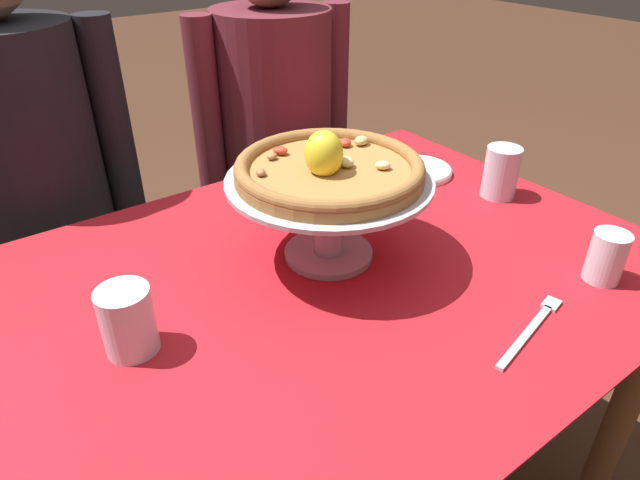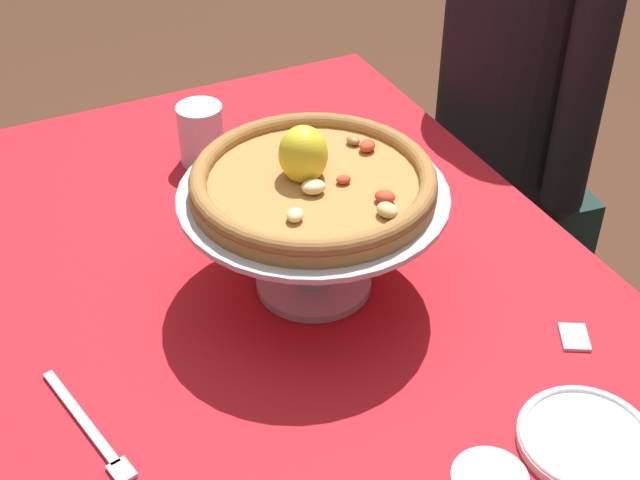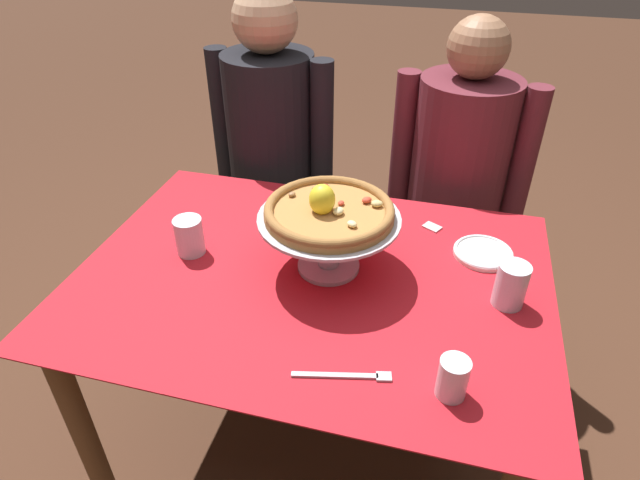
{
  "view_description": "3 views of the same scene",
  "coord_description": "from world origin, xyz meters",
  "views": [
    {
      "loc": [
        -0.49,
        -0.64,
        1.28
      ],
      "look_at": [
        0.04,
        0.07,
        0.73
      ],
      "focal_mm": 30.94,
      "sensor_mm": 36.0,
      "label": 1
    },
    {
      "loc": [
        0.89,
        -0.36,
        1.52
      ],
      "look_at": [
        -0.0,
        0.07,
        0.76
      ],
      "focal_mm": 49.16,
      "sensor_mm": 36.0,
      "label": 2
    },
    {
      "loc": [
        0.3,
        -1.05,
        1.58
      ],
      "look_at": [
        0.01,
        0.04,
        0.8
      ],
      "focal_mm": 30.01,
      "sensor_mm": 36.0,
      "label": 3
    }
  ],
  "objects": [
    {
      "name": "dining_table",
      "position": [
        0.0,
        0.0,
        0.61
      ],
      "size": [
        1.22,
        0.89,
        0.71
      ],
      "color": "brown",
      "rests_on": "ground"
    },
    {
      "name": "pizza_stand",
      "position": [
        0.03,
        0.04,
        0.82
      ],
      "size": [
        0.36,
        0.36,
        0.16
      ],
      "color": "#B7B7C1",
      "rests_on": "dining_table"
    },
    {
      "name": "pizza",
      "position": [
        0.03,
        0.04,
        0.89
      ],
      "size": [
        0.32,
        0.32,
        0.09
      ],
      "color": "#AD753D",
      "rests_on": "pizza_stand"
    },
    {
      "name": "water_glass_side_left",
      "position": [
        -0.35,
        0.01,
        0.76
      ],
      "size": [
        0.08,
        0.08,
        0.1
      ],
      "color": "silver",
      "rests_on": "dining_table"
    },
    {
      "name": "side_plate",
      "position": [
        0.43,
        0.2,
        0.72
      ],
      "size": [
        0.16,
        0.16,
        0.02
      ],
      "color": "silver",
      "rests_on": "dining_table"
    },
    {
      "name": "dinner_fork",
      "position": [
        0.16,
        -0.31,
        0.72
      ],
      "size": [
        0.21,
        0.06,
        0.01
      ],
      "color": "#B7B7C1",
      "rests_on": "dining_table"
    },
    {
      "name": "sugar_packet",
      "position": [
        0.28,
        0.3,
        0.72
      ],
      "size": [
        0.06,
        0.06,
        0.0
      ],
      "primitive_type": "cube",
      "rotation": [
        0.0,
        0.0,
        2.64
      ],
      "color": "beige",
      "rests_on": "dining_table"
    },
    {
      "name": "diner_left",
      "position": [
        -0.34,
        0.67,
        0.62
      ],
      "size": [
        0.48,
        0.36,
        1.29
      ],
      "color": "#1E3833",
      "rests_on": "ground"
    }
  ]
}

